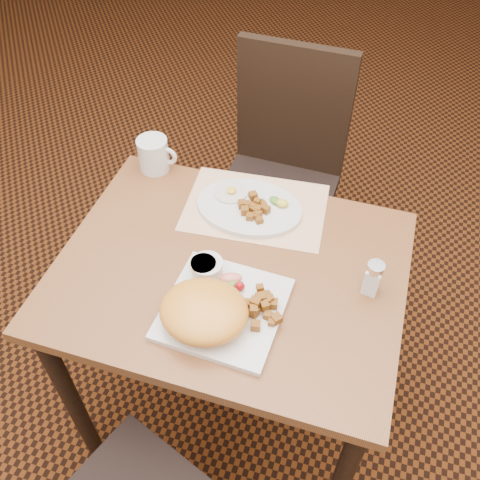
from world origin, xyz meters
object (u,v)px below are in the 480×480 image
chair_far (282,166)px  salt_shaker (373,278)px  plate_oval (249,208)px  coffee_mug (154,155)px  plate_square (224,309)px  table (230,293)px

chair_far → salt_shaker: 0.80m
plate_oval → coffee_mug: bearing=164.1°
plate_square → plate_oval: plate_oval is taller
plate_square → salt_shaker: bearing=26.9°
table → plate_square: (0.03, -0.13, 0.12)m
chair_far → salt_shaker: (0.38, -0.66, 0.26)m
table → plate_oval: (-0.01, 0.22, 0.12)m
chair_far → plate_oval: (0.01, -0.47, 0.22)m
chair_far → salt_shaker: bearing=122.1°
table → coffee_mug: (-0.34, 0.32, 0.16)m
chair_far → plate_oval: bearing=93.2°
table → coffee_mug: size_ratio=7.31×
plate_square → table: bearing=102.0°
plate_oval → salt_shaker: bearing=-26.8°
plate_square → plate_oval: 0.36m
table → salt_shaker: salt_shaker is taller
coffee_mug → table: bearing=-42.6°
table → chair_far: bearing=91.9°
table → salt_shaker: bearing=5.5°
plate_square → coffee_mug: (-0.37, 0.45, 0.05)m
chair_far → plate_square: (0.05, -0.82, 0.22)m
salt_shaker → coffee_mug: coffee_mug is taller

